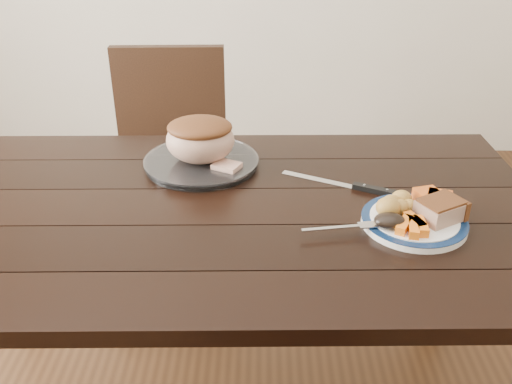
{
  "coord_description": "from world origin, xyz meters",
  "views": [
    {
      "loc": [
        0.09,
        -1.22,
        1.46
      ],
      "look_at": [
        0.08,
        -0.02,
        0.8
      ],
      "focal_mm": 40.0,
      "sensor_mm": 36.0,
      "label": 1
    }
  ],
  "objects_px": {
    "chair_far": "(171,160)",
    "carving_knife": "(361,187)",
    "dining_table": "(225,237)",
    "serving_platter": "(201,163)",
    "fork": "(346,227)",
    "dinner_plate": "(414,222)",
    "roast_joint": "(200,140)",
    "pork_slice": "(440,211)"
  },
  "relations": [
    {
      "from": "dinner_plate",
      "to": "roast_joint",
      "type": "relative_size",
      "value": 1.28
    },
    {
      "from": "serving_platter",
      "to": "fork",
      "type": "height_order",
      "value": "fork"
    },
    {
      "from": "fork",
      "to": "serving_platter",
      "type": "bearing_deg",
      "value": 126.31
    },
    {
      "from": "dinner_plate",
      "to": "serving_platter",
      "type": "distance_m",
      "value": 0.61
    },
    {
      "from": "dinner_plate",
      "to": "serving_platter",
      "type": "relative_size",
      "value": 0.78
    },
    {
      "from": "chair_far",
      "to": "pork_slice",
      "type": "relative_size",
      "value": 9.61
    },
    {
      "from": "roast_joint",
      "to": "carving_knife",
      "type": "bearing_deg",
      "value": -17.41
    },
    {
      "from": "roast_joint",
      "to": "serving_platter",
      "type": "bearing_deg",
      "value": 0.0
    },
    {
      "from": "dining_table",
      "to": "roast_joint",
      "type": "relative_size",
      "value": 8.5
    },
    {
      "from": "fork",
      "to": "roast_joint",
      "type": "distance_m",
      "value": 0.51
    },
    {
      "from": "chair_far",
      "to": "roast_joint",
      "type": "height_order",
      "value": "chair_far"
    },
    {
      "from": "dinner_plate",
      "to": "roast_joint",
      "type": "bearing_deg",
      "value": 149.65
    },
    {
      "from": "carving_knife",
      "to": "dining_table",
      "type": "bearing_deg",
      "value": -140.14
    },
    {
      "from": "chair_far",
      "to": "fork",
      "type": "height_order",
      "value": "chair_far"
    },
    {
      "from": "fork",
      "to": "roast_joint",
      "type": "xyz_separation_m",
      "value": [
        -0.36,
        0.35,
        0.06
      ]
    },
    {
      "from": "dinner_plate",
      "to": "fork",
      "type": "bearing_deg",
      "value": -164.77
    },
    {
      "from": "fork",
      "to": "carving_knife",
      "type": "bearing_deg",
      "value": 63.67
    },
    {
      "from": "chair_far",
      "to": "serving_platter",
      "type": "bearing_deg",
      "value": 106.77
    },
    {
      "from": "chair_far",
      "to": "dinner_plate",
      "type": "relative_size",
      "value": 3.81
    },
    {
      "from": "dining_table",
      "to": "serving_platter",
      "type": "distance_m",
      "value": 0.26
    },
    {
      "from": "fork",
      "to": "carving_knife",
      "type": "xyz_separation_m",
      "value": [
        0.07,
        0.22,
        -0.01
      ]
    },
    {
      "from": "dining_table",
      "to": "roast_joint",
      "type": "xyz_separation_m",
      "value": [
        -0.08,
        0.22,
        0.17
      ]
    },
    {
      "from": "dinner_plate",
      "to": "carving_knife",
      "type": "relative_size",
      "value": 0.82
    },
    {
      "from": "carving_knife",
      "to": "pork_slice",
      "type": "bearing_deg",
      "value": -24.0
    },
    {
      "from": "fork",
      "to": "roast_joint",
      "type": "height_order",
      "value": "roast_joint"
    },
    {
      "from": "chair_far",
      "to": "dining_table",
      "type": "bearing_deg",
      "value": 106.74
    },
    {
      "from": "dining_table",
      "to": "serving_platter",
      "type": "height_order",
      "value": "serving_platter"
    },
    {
      "from": "dining_table",
      "to": "dinner_plate",
      "type": "height_order",
      "value": "dinner_plate"
    },
    {
      "from": "dining_table",
      "to": "carving_knife",
      "type": "bearing_deg",
      "value": 14.34
    },
    {
      "from": "dining_table",
      "to": "serving_platter",
      "type": "bearing_deg",
      "value": 108.89
    },
    {
      "from": "chair_far",
      "to": "carving_knife",
      "type": "xyz_separation_m",
      "value": [
        0.61,
        -0.65,
        0.23
      ]
    },
    {
      "from": "pork_slice",
      "to": "roast_joint",
      "type": "height_order",
      "value": "roast_joint"
    },
    {
      "from": "dining_table",
      "to": "carving_knife",
      "type": "distance_m",
      "value": 0.38
    },
    {
      "from": "serving_platter",
      "to": "chair_far",
      "type": "bearing_deg",
      "value": 109.0
    },
    {
      "from": "chair_far",
      "to": "carving_knife",
      "type": "relative_size",
      "value": 3.12
    },
    {
      "from": "fork",
      "to": "carving_knife",
      "type": "height_order",
      "value": "fork"
    },
    {
      "from": "serving_platter",
      "to": "fork",
      "type": "distance_m",
      "value": 0.51
    },
    {
      "from": "dining_table",
      "to": "fork",
      "type": "bearing_deg",
      "value": -24.39
    },
    {
      "from": "dining_table",
      "to": "carving_knife",
      "type": "relative_size",
      "value": 5.44
    },
    {
      "from": "chair_far",
      "to": "carving_knife",
      "type": "height_order",
      "value": "chair_far"
    },
    {
      "from": "serving_platter",
      "to": "carving_knife",
      "type": "xyz_separation_m",
      "value": [
        0.43,
        -0.13,
        -0.0
      ]
    },
    {
      "from": "dining_table",
      "to": "dinner_plate",
      "type": "xyz_separation_m",
      "value": [
        0.45,
        -0.08,
        0.1
      ]
    }
  ]
}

